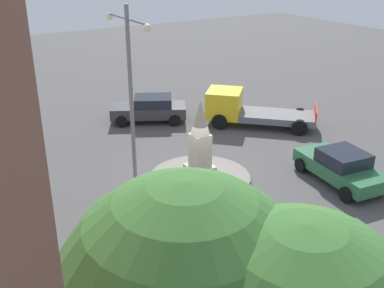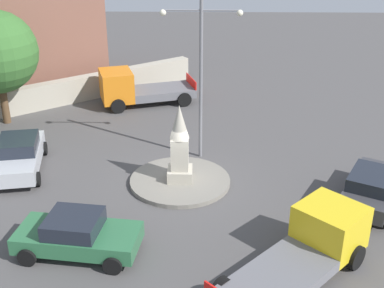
% 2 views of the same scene
% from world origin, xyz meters
% --- Properties ---
extents(ground_plane, '(80.00, 80.00, 0.00)m').
position_xyz_m(ground_plane, '(0.00, 0.00, 0.00)').
color(ground_plane, '#4F4C4C').
extents(traffic_island, '(4.33, 4.33, 0.19)m').
position_xyz_m(traffic_island, '(0.00, 0.00, 0.09)').
color(traffic_island, gray).
rests_on(traffic_island, ground).
extents(monument, '(1.05, 1.05, 3.40)m').
position_xyz_m(monument, '(0.00, 0.00, 1.78)').
color(monument, '#B2AA99').
rests_on(monument, traffic_island).
extents(streetlamp, '(3.54, 0.28, 7.40)m').
position_xyz_m(streetlamp, '(-0.86, -2.63, 4.49)').
color(streetlamp, slate).
rests_on(streetlamp, ground).
extents(car_green_parked_right, '(4.37, 2.47, 1.45)m').
position_xyz_m(car_green_parked_right, '(3.27, 4.98, 0.74)').
color(car_green_parked_right, '#2D6B42').
rests_on(car_green_parked_right, ground).
extents(car_dark_grey_waiting, '(3.53, 4.54, 1.46)m').
position_xyz_m(car_dark_grey_waiting, '(-7.70, 1.51, 0.76)').
color(car_dark_grey_waiting, '#38383D').
rests_on(car_dark_grey_waiting, ground).
extents(car_silver_near_island, '(2.66, 4.68, 1.56)m').
position_xyz_m(car_silver_near_island, '(7.24, -0.98, 0.79)').
color(car_silver_near_island, '#B7BABF').
rests_on(car_silver_near_island, ground).
extents(truck_yellow_far_side, '(5.59, 5.67, 1.93)m').
position_xyz_m(truck_yellow_far_side, '(-4.43, 5.78, 0.93)').
color(truck_yellow_far_side, yellow).
rests_on(truck_yellow_far_side, ground).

